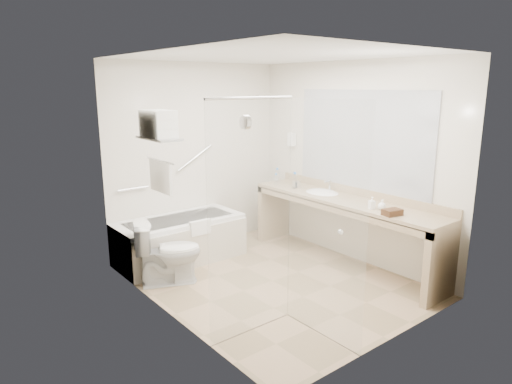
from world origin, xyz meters
TOP-DOWN VIEW (x-y plane):
  - floor at (0.00, 0.00)m, footprint 3.20×3.20m
  - ceiling at (0.00, 0.00)m, footprint 2.60×3.20m
  - wall_back at (0.00, 1.60)m, footprint 2.60×0.10m
  - wall_front at (0.00, -1.60)m, footprint 2.60×0.10m
  - wall_left at (-1.30, 0.00)m, footprint 0.10×3.20m
  - wall_right at (1.30, 0.00)m, footprint 0.10×3.20m
  - bathtub at (-0.50, 1.24)m, footprint 1.60×0.73m
  - grab_bar_short at (-0.95, 1.56)m, footprint 0.40×0.03m
  - grab_bar_long at (-0.05, 1.56)m, footprint 0.53×0.03m
  - shower_enclosure at (-0.63, -0.93)m, footprint 0.96×0.91m
  - towel_shelf at (-1.17, 0.35)m, footprint 0.24×0.55m
  - vanity_counter at (1.02, -0.15)m, footprint 0.55×2.70m
  - sink at (1.05, 0.25)m, footprint 0.40×0.52m
  - faucet at (1.20, 0.25)m, footprint 0.03×0.03m
  - mirror at (1.29, -0.15)m, footprint 0.02×2.00m
  - hairdryer_unit at (1.25, 1.05)m, footprint 0.08×0.10m
  - toilet at (-0.95, 0.70)m, footprint 0.84×0.67m
  - amenity_basket at (0.86, -0.95)m, footprint 0.22×0.17m
  - soap_bottle_a at (0.90, -0.65)m, footprint 0.11×0.15m
  - soap_bottle_b at (0.96, -0.75)m, footprint 0.09×0.12m
  - water_bottle_left at (0.87, 0.95)m, footprint 0.05×0.05m
  - water_bottle_mid at (1.03, 1.10)m, footprint 0.06×0.06m
  - water_bottle_right at (0.95, 0.66)m, footprint 0.07×0.07m
  - drinking_glass_near at (1.01, 0.65)m, footprint 0.09×0.09m
  - drinking_glass_far at (0.94, 0.64)m, footprint 0.09×0.09m

SIDE VIEW (x-z plane):
  - floor at x=0.00m, z-range 0.00..0.00m
  - bathtub at x=-0.50m, z-range -0.02..0.57m
  - toilet at x=-0.95m, z-range 0.00..0.73m
  - vanity_counter at x=1.02m, z-range 0.17..1.12m
  - sink at x=1.05m, z-range 0.75..0.89m
  - soap_bottle_a at x=0.90m, z-range 0.85..0.91m
  - amenity_basket at x=0.86m, z-range 0.85..0.92m
  - drinking_glass_far at x=0.94m, z-range 0.85..0.94m
  - soap_bottle_b at x=0.96m, z-range 0.85..0.94m
  - drinking_glass_near at x=1.01m, z-range 0.85..0.94m
  - water_bottle_left at x=0.87m, z-range 0.84..1.01m
  - faucet at x=1.20m, z-range 0.86..1.00m
  - water_bottle_mid at x=1.03m, z-range 0.84..1.05m
  - water_bottle_right at x=0.95m, z-range 0.84..1.06m
  - grab_bar_short at x=-0.95m, z-range 0.93..0.96m
  - shower_enclosure at x=-0.63m, z-range 0.01..2.12m
  - wall_back at x=0.00m, z-range 0.00..2.50m
  - wall_front at x=0.00m, z-range 0.00..2.50m
  - wall_left at x=-1.30m, z-range 0.00..2.50m
  - wall_right at x=1.30m, z-range 0.00..2.50m
  - grab_bar_long at x=-0.05m, z-range 1.09..1.41m
  - hairdryer_unit at x=1.25m, z-range 1.36..1.54m
  - mirror at x=1.29m, z-range 0.95..2.15m
  - towel_shelf at x=-1.17m, z-range 1.35..2.16m
  - ceiling at x=0.00m, z-range 2.45..2.55m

